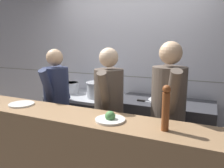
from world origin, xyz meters
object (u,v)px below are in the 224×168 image
(chef_head_cook, at_px, (57,104))
(plated_dish_appetiser, at_px, (110,118))
(stock_pot, at_px, (71,87))
(plated_dish_main, at_px, (22,104))
(chef_line, at_px, (168,116))
(sauce_pot, at_px, (98,89))
(mixing_bowl_steel, at_px, (157,96))
(oven_range, at_px, (87,122))
(pepper_mill, at_px, (166,107))
(chef_sous, at_px, (109,111))
(chefs_knife, at_px, (148,102))

(chef_head_cook, bearing_deg, plated_dish_appetiser, -39.62)
(stock_pot, xyz_separation_m, plated_dish_main, (0.21, -1.19, 0.06))
(plated_dish_main, distance_m, chef_line, 1.55)
(stock_pot, distance_m, sauce_pot, 0.54)
(mixing_bowl_steel, relative_size, plated_dish_main, 0.92)
(chef_line, bearing_deg, oven_range, 134.30)
(stock_pot, distance_m, plated_dish_appetiser, 1.78)
(sauce_pot, height_order, pepper_mill, pepper_mill)
(chef_head_cook, distance_m, chef_sous, 0.77)
(plated_dish_main, xyz_separation_m, plated_dish_appetiser, (1.07, -0.03, 0.01))
(sauce_pot, xyz_separation_m, plated_dish_main, (-0.33, -1.13, 0.03))
(oven_range, relative_size, plated_dish_appetiser, 4.36)
(oven_range, distance_m, chef_sous, 1.08)
(plated_dish_appetiser, bearing_deg, chef_head_cook, 151.10)
(chefs_knife, height_order, plated_dish_appetiser, plated_dish_appetiser)
(pepper_mill, bearing_deg, sauce_pot, 135.99)
(plated_dish_appetiser, bearing_deg, stock_pot, 136.38)
(pepper_mill, height_order, chef_head_cook, chef_head_cook)
(oven_range, height_order, chefs_knife, chefs_knife)
(pepper_mill, distance_m, chef_sous, 0.97)
(pepper_mill, bearing_deg, oven_range, 140.00)
(chefs_knife, bearing_deg, chef_sous, -119.70)
(plated_dish_appetiser, xyz_separation_m, chef_head_cook, (-1.04, 0.58, -0.14))
(chef_sous, bearing_deg, sauce_pot, 115.02)
(sauce_pot, bearing_deg, oven_range, 169.78)
(pepper_mill, relative_size, chef_sous, 0.22)
(plated_dish_main, relative_size, chef_head_cook, 0.17)
(chef_head_cook, bearing_deg, oven_range, 73.76)
(sauce_pot, bearing_deg, plated_dish_main, -106.17)
(sauce_pot, height_order, chefs_knife, sauce_pot)
(chef_head_cook, relative_size, chef_line, 0.95)
(sauce_pot, xyz_separation_m, chef_line, (1.14, -0.62, -0.05))
(chefs_knife, xyz_separation_m, chef_head_cook, (-1.07, -0.50, -0.03))
(plated_dish_appetiser, relative_size, pepper_mill, 0.73)
(plated_dish_main, bearing_deg, stock_pot, 100.01)
(sauce_pot, relative_size, chefs_knife, 1.01)
(sauce_pot, bearing_deg, chefs_knife, -6.25)
(mixing_bowl_steel, bearing_deg, chef_head_cook, -149.49)
(chefs_knife, relative_size, chef_line, 0.21)
(chefs_knife, distance_m, chef_sous, 0.62)
(sauce_pot, bearing_deg, mixing_bowl_steel, 6.21)
(oven_range, distance_m, chef_head_cook, 0.78)
(sauce_pot, xyz_separation_m, plated_dish_appetiser, (0.75, -1.16, 0.04))
(plated_dish_main, bearing_deg, oven_range, 85.48)
(stock_pot, xyz_separation_m, chef_line, (1.67, -0.69, -0.02))
(chefs_knife, height_order, plated_dish_main, plated_dish_main)
(oven_range, relative_size, chef_sous, 0.70)
(plated_dish_appetiser, distance_m, pepper_mill, 0.50)
(pepper_mill, bearing_deg, chef_head_cook, 158.72)
(chef_line, bearing_deg, chef_sous, 159.96)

